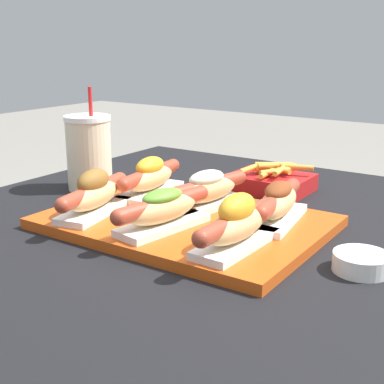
% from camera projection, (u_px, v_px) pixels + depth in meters
% --- Properties ---
extents(serving_tray, '(0.46, 0.33, 0.02)m').
position_uv_depth(serving_tray, '(185.00, 222.00, 0.92)').
color(serving_tray, '#CC4C14').
rests_on(serving_tray, patio_table).
extents(hot_dog_0, '(0.09, 0.20, 0.08)m').
position_uv_depth(hot_dog_0, '(94.00, 194.00, 0.92)').
color(hot_dog_0, white).
rests_on(hot_dog_0, serving_tray).
extents(hot_dog_1, '(0.09, 0.20, 0.07)m').
position_uv_depth(hot_dog_1, '(163.00, 209.00, 0.85)').
color(hot_dog_1, white).
rests_on(hot_dog_1, serving_tray).
extents(hot_dog_2, '(0.07, 0.21, 0.08)m').
position_uv_depth(hot_dog_2, '(237.00, 224.00, 0.77)').
color(hot_dog_2, white).
rests_on(hot_dog_2, serving_tray).
extents(hot_dog_3, '(0.08, 0.21, 0.08)m').
position_uv_depth(hot_dog_3, '(150.00, 177.00, 1.04)').
color(hot_dog_3, white).
rests_on(hot_dog_3, serving_tray).
extents(hot_dog_4, '(0.09, 0.20, 0.07)m').
position_uv_depth(hot_dog_4, '(207.00, 190.00, 0.96)').
color(hot_dog_4, white).
rests_on(hot_dog_4, serving_tray).
extents(hot_dog_5, '(0.08, 0.20, 0.07)m').
position_uv_depth(hot_dog_5, '(278.00, 203.00, 0.88)').
color(hot_dog_5, white).
rests_on(hot_dog_5, serving_tray).
extents(sauce_bowl, '(0.08, 0.08, 0.03)m').
position_uv_depth(sauce_bowl, '(361.00, 261.00, 0.74)').
color(sauce_bowl, white).
rests_on(sauce_bowl, patio_table).
extents(drink_cup, '(0.10, 0.10, 0.22)m').
position_uv_depth(drink_cup, '(89.00, 152.00, 1.14)').
color(drink_cup, beige).
rests_on(drink_cup, patio_table).
extents(fries_basket, '(0.16, 0.14, 0.06)m').
position_uv_depth(fries_basket, '(271.00, 181.00, 1.14)').
color(fries_basket, '#B21919').
rests_on(fries_basket, patio_table).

